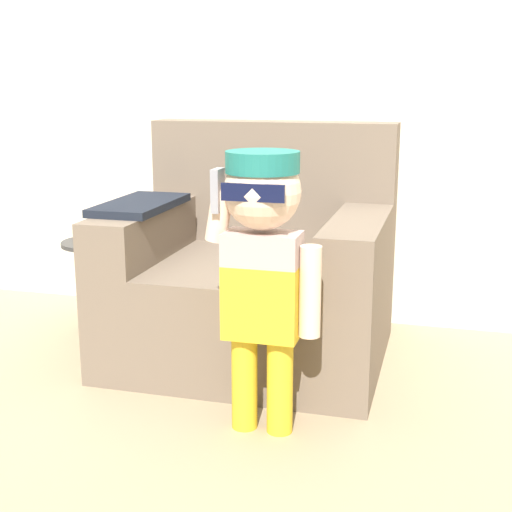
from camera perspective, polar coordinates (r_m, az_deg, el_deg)
The scene contains 5 objects.
ground_plane at distance 2.95m, azimuth -2.20°, elevation -7.80°, with size 10.00×10.00×0.00m, color #998466.
wall_back at distance 3.31m, azimuth 0.79°, elevation 17.51°, with size 10.00×0.05×2.60m.
armchair at distance 2.86m, azimuth -0.16°, elevation -1.71°, with size 1.06×0.88×0.92m.
person_child at distance 2.15m, azimuth 0.56°, elevation 0.53°, with size 0.36×0.27×0.89m.
side_table at distance 3.23m, azimuth -12.52°, elevation -1.57°, with size 0.30×0.30×0.41m.
Camera 1 is at (0.83, -2.61, 1.09)m, focal length 50.00 mm.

